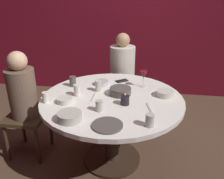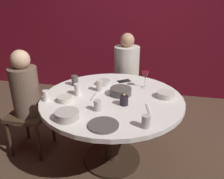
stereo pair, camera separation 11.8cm
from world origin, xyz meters
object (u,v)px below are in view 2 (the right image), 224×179
bowl_rice_portion (67,115)px  cup_beside_wine (146,121)px  wine_glass (145,76)px  dinner_plate (103,125)px  cup_center_front (78,89)px  candle_holder (124,100)px  bowl_salad_center (166,95)px  seated_diner_left (26,92)px  dining_table (112,111)px  cell_phone (124,81)px  seated_diner_back (127,68)px  bowl_small_white (65,99)px  cup_by_right_diner (75,80)px  bowl_serving_large (104,82)px  cup_far_edge (46,96)px  cup_by_left_diner (97,105)px  cup_near_candle (99,86)px  bowl_sauce_side (121,91)px

bowl_rice_portion → cup_beside_wine: cup_beside_wine is taller
wine_glass → dinner_plate: size_ratio=0.74×
wine_glass → cup_center_front: 0.70m
candle_holder → cup_center_front: bearing=165.4°
candle_holder → bowl_rice_portion: candle_holder is taller
bowl_salad_center → bowl_rice_portion: size_ratio=0.86×
seated_diner_left → bowl_salad_center: size_ratio=7.06×
dining_table → cup_center_front: cup_center_front is taller
cell_phone → cup_center_front: (-0.38, -0.44, 0.05)m
seated_diner_back → bowl_small_white: size_ratio=8.43×
cup_by_right_diner → candle_holder: bearing=-30.7°
seated_diner_back → bowl_serving_large: seated_diner_back is taller
wine_glass → cup_center_front: bearing=-153.3°
candle_holder → cup_beside_wine: (0.21, -0.33, 0.01)m
dining_table → cup_far_edge: (-0.58, -0.19, 0.20)m
wine_glass → dinner_plate: (-0.25, -0.81, -0.12)m
seated_diner_back → bowl_serving_large: size_ratio=8.37×
bowl_rice_portion → cup_center_front: cup_center_front is taller
bowl_salad_center → cup_by_right_diner: bearing=173.0°
bowl_small_white → cup_by_left_diner: (0.34, -0.11, 0.02)m
dining_table → bowl_rice_portion: size_ratio=7.09×
candle_holder → cup_by_right_diner: cup_by_right_diner is taller
bowl_serving_large → bowl_salad_center: bearing=-16.6°
candle_holder → cell_phone: (-0.09, 0.56, -0.04)m
seated_diner_left → cup_by_left_diner: (0.84, -0.28, 0.08)m
bowl_salad_center → cup_near_candle: size_ratio=1.45×
dinner_plate → bowl_sauce_side: bowl_sauce_side is taller
bowl_salad_center → bowl_sauce_side: size_ratio=0.78×
bowl_small_white → cup_beside_wine: 0.81m
bowl_salad_center → bowl_small_white: bearing=-163.3°
dinner_plate → cup_by_left_diner: size_ratio=2.54×
cell_phone → cup_beside_wine: cup_beside_wine is taller
seated_diner_left → cup_by_left_diner: seated_diner_left is taller
bowl_salad_center → wine_glass: bearing=136.1°
seated_diner_left → cup_far_edge: bearing=-29.8°
cup_by_right_diner → dining_table: bearing=-25.6°
bowl_small_white → dining_table: bearing=22.9°
cell_phone → cup_by_left_diner: (-0.12, -0.71, 0.04)m
dinner_plate → bowl_small_white: (-0.44, 0.33, 0.02)m
seated_diner_back → bowl_sauce_side: 0.90m
seated_diner_left → bowl_rice_portion: bearing=-35.7°
dining_table → seated_diner_back: 0.98m
wine_glass → bowl_serving_large: bearing=-178.6°
cup_near_candle → seated_diner_back: bearing=79.5°
bowl_rice_portion → cup_near_candle: bearing=79.3°
bowl_serving_large → bowl_rice_portion: 0.77m
seated_diner_back → bowl_rice_portion: 1.46m
seated_diner_left → candle_holder: (1.05, -0.13, 0.07)m
candle_holder → wine_glass: 0.47m
dinner_plate → cup_by_right_diner: cup_by_right_diner is taller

